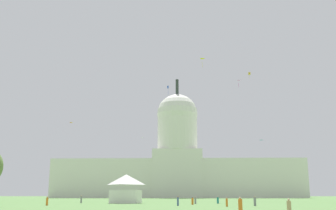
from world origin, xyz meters
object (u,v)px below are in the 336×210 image
at_px(person_teal_edge_east, 218,200).
at_px(person_orange_mid_right, 47,201).
at_px(person_orange_front_right, 240,206).
at_px(person_orange_near_tree_east, 227,202).
at_px(event_tent, 126,189).
at_px(kite_gold_high, 249,74).
at_px(person_maroon_front_center, 240,202).
at_px(kite_turquoise_mid, 261,141).
at_px(person_denim_lawn_far_right, 178,201).
at_px(person_grey_near_tree_west, 81,200).
at_px(person_grey_deep_crowd, 255,201).
at_px(kite_white_mid, 143,138).
at_px(person_grey_aisle_center, 195,200).
at_px(capitol_building, 178,164).
at_px(kite_blue_high, 168,88).
at_px(kite_orange_mid, 73,124).
at_px(person_orange_edge_west, 193,201).
at_px(kite_yellow_high, 202,61).
at_px(kite_magenta_high, 238,81).
at_px(person_tan_back_right, 289,207).

bearing_deg(person_teal_edge_east, person_orange_mid_right, 110.01).
xyz_separation_m(person_orange_mid_right, person_teal_edge_east, (32.27, 17.52, -0.02)).
relative_size(person_orange_front_right, person_orange_near_tree_east, 1.17).
distance_m(event_tent, kite_gold_high, 97.06).
bearing_deg(person_orange_mid_right, kite_gold_high, 84.82).
relative_size(person_maroon_front_center, kite_gold_high, 0.58).
bearing_deg(kite_turquoise_mid, person_denim_lawn_far_right, 54.71).
xyz_separation_m(person_grey_near_tree_west, person_grey_deep_crowd, (36.25, -21.28, -0.05)).
bearing_deg(person_orange_mid_right, kite_white_mid, 113.54).
relative_size(person_grey_aisle_center, kite_gold_high, 0.61).
height_order(person_orange_mid_right, person_grey_aisle_center, person_orange_mid_right).
height_order(capitol_building, event_tent, capitol_building).
xyz_separation_m(person_orange_mid_right, kite_turquoise_mid, (53.08, 72.79, 20.30)).
bearing_deg(kite_blue_high, person_denim_lawn_far_right, -169.56).
relative_size(kite_blue_high, kite_orange_mid, 3.68).
bearing_deg(kite_turquoise_mid, person_orange_edge_west, 54.49).
relative_size(person_orange_front_right, kite_yellow_high, 0.72).
bearing_deg(event_tent, person_orange_mid_right, -114.46).
bearing_deg(person_orange_near_tree_east, person_grey_deep_crowd, 27.19).
bearing_deg(person_grey_deep_crowd, capitol_building, 22.85).
relative_size(capitol_building, person_grey_aisle_center, 91.06).
height_order(person_grey_aisle_center, person_maroon_front_center, person_grey_aisle_center).
relative_size(kite_gold_high, kite_yellow_high, 1.06).
bearing_deg(kite_white_mid, person_grey_near_tree_west, 126.23).
distance_m(person_orange_edge_west, person_orange_near_tree_east, 13.48).
bearing_deg(person_grey_near_tree_west, kite_magenta_high, -65.79).
xyz_separation_m(person_orange_mid_right, person_grey_near_tree_west, (1.00, 20.58, 0.08)).
xyz_separation_m(person_grey_near_tree_west, kite_white_mid, (2.28, 115.13, 30.30)).
xyz_separation_m(person_teal_edge_east, kite_gold_high, (21.10, 74.53, 52.01)).
distance_m(person_grey_deep_crowd, kite_blue_high, 106.55).
relative_size(person_orange_near_tree_east, kite_turquoise_mid, 0.96).
bearing_deg(person_orange_front_right, kite_orange_mid, 89.95).
bearing_deg(kite_white_mid, person_orange_near_tree_east, 138.88).
bearing_deg(person_grey_deep_crowd, person_denim_lawn_far_right, 104.09).
distance_m(person_orange_near_tree_east, kite_orange_mid, 44.26).
distance_m(kite_blue_high, kite_white_mid, 47.68).
relative_size(person_teal_edge_east, kite_white_mid, 0.99).
relative_size(person_orange_edge_west, kite_gold_high, 0.57).
height_order(capitol_building, person_maroon_front_center, capitol_building).
xyz_separation_m(person_grey_aisle_center, kite_turquoise_mid, (25.84, 57.89, 20.34)).
bearing_deg(person_orange_edge_west, person_grey_near_tree_west, -104.52).
height_order(person_tan_back_right, person_maroon_front_center, person_tan_back_right).
bearing_deg(person_orange_front_right, person_maroon_front_center, 48.33).
xyz_separation_m(person_tan_back_right, kite_turquoise_mid, (17.70, 104.18, 20.33)).
relative_size(person_teal_edge_east, person_orange_near_tree_east, 1.08).
bearing_deg(person_orange_near_tree_east, person_teal_edge_east, 78.91).
relative_size(person_orange_front_right, person_grey_deep_crowd, 1.03).
distance_m(person_maroon_front_center, person_grey_deep_crowd, 5.27).
height_order(person_maroon_front_center, kite_blue_high, kite_blue_high).
distance_m(person_grey_near_tree_west, person_orange_front_right, 58.14).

